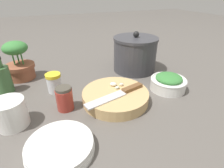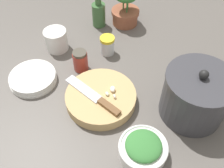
{
  "view_description": "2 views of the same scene",
  "coord_description": "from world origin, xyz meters",
  "views": [
    {
      "loc": [
        -0.16,
        -0.55,
        0.36
      ],
      "look_at": [
        0.06,
        -0.03,
        0.06
      ],
      "focal_mm": 28.0,
      "sensor_mm": 36.0,
      "label": 1
    },
    {
      "loc": [
        0.51,
        -0.32,
        0.69
      ],
      "look_at": [
        0.06,
        -0.01,
        0.06
      ],
      "focal_mm": 40.0,
      "sensor_mm": 36.0,
      "label": 2
    }
  ],
  "objects": [
    {
      "name": "ground_plane",
      "position": [
        0.0,
        0.0,
        0.0
      ],
      "size": [
        5.0,
        5.0,
        0.0
      ],
      "primitive_type": "plane",
      "color": "#56514C"
    },
    {
      "name": "cutting_board",
      "position": [
        0.06,
        -0.06,
        0.02
      ],
      "size": [
        0.24,
        0.24,
        0.04
      ],
      "color": "tan",
      "rests_on": "ground_plane"
    },
    {
      "name": "chef_knife",
      "position": [
        0.07,
        -0.08,
        0.04
      ],
      "size": [
        0.23,
        0.08,
        0.01
      ],
      "rotation": [
        0.0,
        0.0,
        1.81
      ],
      "color": "brown",
      "rests_on": "cutting_board"
    },
    {
      "name": "garlic_cloves",
      "position": [
        0.08,
        -0.02,
        0.05
      ],
      "size": [
        0.05,
        0.05,
        0.01
      ],
      "color": "white",
      "rests_on": "cutting_board"
    },
    {
      "name": "herb_bowl",
      "position": [
        0.29,
        -0.06,
        0.03
      ],
      "size": [
        0.14,
        0.14,
        0.07
      ],
      "color": "silver",
      "rests_on": "ground_plane"
    },
    {
      "name": "spice_jar",
      "position": [
        -0.13,
        0.1,
        0.04
      ],
      "size": [
        0.06,
        0.06,
        0.08
      ],
      "color": "silver",
      "rests_on": "ground_plane"
    },
    {
      "name": "coffee_mug",
      "position": [
        -0.28,
        -0.06,
        0.04
      ],
      "size": [
        0.12,
        0.09,
        0.09
      ],
      "color": "silver",
      "rests_on": "ground_plane"
    },
    {
      "name": "plate_stack",
      "position": [
        -0.16,
        -0.21,
        0.01
      ],
      "size": [
        0.17,
        0.17,
        0.03
      ],
      "color": "silver",
      "rests_on": "ground_plane"
    },
    {
      "name": "honey_jar",
      "position": [
        -0.11,
        -0.04,
        0.04
      ],
      "size": [
        0.06,
        0.06,
        0.08
      ],
      "color": "#9E3328",
      "rests_on": "ground_plane"
    },
    {
      "name": "oil_bottle",
      "position": [
        -0.31,
        0.17,
        0.06
      ],
      "size": [
        0.06,
        0.06,
        0.15
      ],
      "color": "#3D6638",
      "rests_on": "ground_plane"
    },
    {
      "name": "stock_pot",
      "position": [
        0.26,
        0.16,
        0.08
      ],
      "size": [
        0.21,
        0.21,
        0.19
      ],
      "color": "#38383D",
      "rests_on": "ground_plane"
    },
    {
      "name": "potted_herb",
      "position": [
        -0.26,
        0.28,
        0.08
      ],
      "size": [
        0.12,
        0.12,
        0.17
      ],
      "color": "#935138",
      "rests_on": "ground_plane"
    }
  ]
}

